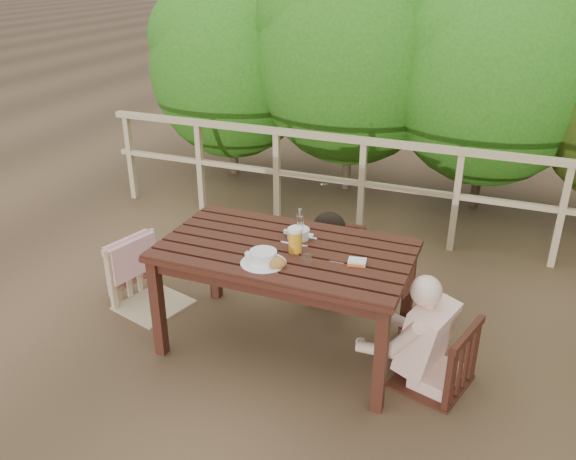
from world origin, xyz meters
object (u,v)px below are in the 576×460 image
at_px(chair_left, 148,250).
at_px(bread_roll, 276,263).
at_px(soup_near, 263,258).
at_px(diner_right, 446,303).
at_px(chair_far, 332,237).
at_px(bottle, 300,225).
at_px(beer_glass, 295,241).
at_px(table, 285,299).
at_px(tumbler, 306,261).
at_px(soup_far, 298,235).
at_px(butter_tub, 357,263).
at_px(woman, 333,227).
at_px(chair_right, 438,323).

height_order(chair_left, bread_roll, chair_left).
bearing_deg(soup_near, diner_right, 11.63).
xyz_separation_m(chair_far, bottle, (-0.02, -0.68, 0.40)).
relative_size(bread_roll, beer_glass, 0.75).
bearing_deg(chair_far, table, -100.45).
distance_m(chair_far, tumbler, 1.08).
distance_m(table, chair_far, 0.86).
xyz_separation_m(soup_far, tumbler, (0.18, -0.33, -0.00)).
bearing_deg(bread_roll, butter_tub, 24.03).
bearing_deg(butter_tub, soup_near, -169.82).
bearing_deg(diner_right, chair_left, 103.25).
distance_m(bottle, butter_tub, 0.53).
xyz_separation_m(diner_right, tumbler, (-0.87, -0.15, 0.20)).
bearing_deg(soup_near, woman, 84.47).
distance_m(soup_far, butter_tub, 0.53).
bearing_deg(beer_glass, bread_roll, -99.54).
distance_m(chair_right, woman, 1.34).
bearing_deg(soup_near, chair_right, 11.94).
xyz_separation_m(chair_right, bread_roll, (-1.01, -0.24, 0.36)).
distance_m(chair_left, woman, 1.47).
distance_m(chair_right, soup_near, 1.18).
relative_size(soup_far, tumbler, 3.29).
bearing_deg(beer_glass, soup_near, -119.85).
height_order(table, soup_far, soup_far).
bearing_deg(soup_far, chair_right, -10.25).
xyz_separation_m(diner_right, beer_glass, (-1.00, -0.01, 0.25)).
relative_size(diner_right, beer_glass, 6.81).
bearing_deg(bread_roll, soup_near, 172.33).
xyz_separation_m(diner_right, soup_far, (-1.05, 0.18, 0.20)).
bearing_deg(chair_right, chair_far, -115.39).
height_order(beer_glass, butter_tub, beer_glass).
bearing_deg(bread_roll, beer_glass, 80.46).
bearing_deg(soup_near, butter_tub, 19.44).
distance_m(chair_left, chair_right, 2.24).
distance_m(chair_left, butter_tub, 1.73).
bearing_deg(bottle, chair_right, -10.75).
bearing_deg(chair_far, bottle, -98.13).
distance_m(chair_far, chair_right, 1.32).
bearing_deg(bottle, chair_left, -176.32).
xyz_separation_m(table, chair_left, (-1.18, 0.09, 0.11)).
bearing_deg(tumbler, chair_far, 98.41).
bearing_deg(chair_right, woman, -116.04).
distance_m(chair_left, bottle, 1.29).
relative_size(soup_near, bottle, 1.26).
height_order(diner_right, bottle, diner_right).
height_order(table, chair_left, chair_left).
bearing_deg(woman, bottle, 81.92).
bearing_deg(soup_far, butter_tub, -24.38).
xyz_separation_m(soup_far, beer_glass, (0.05, -0.19, 0.05)).
xyz_separation_m(soup_far, bread_roll, (0.01, -0.43, -0.00)).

